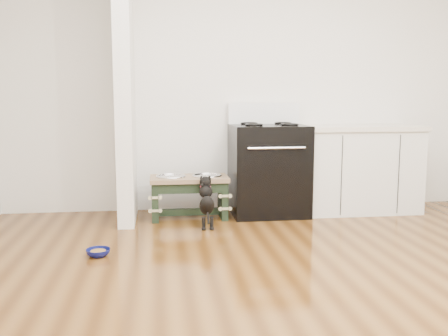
# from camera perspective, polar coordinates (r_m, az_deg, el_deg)

# --- Properties ---
(ground) EXTENTS (5.00, 5.00, 0.00)m
(ground) POSITION_cam_1_polar(r_m,az_deg,el_deg) (3.18, 9.12, -14.14)
(ground) COLOR #44250C
(ground) RESTS_ON ground
(room_shell) EXTENTS (5.00, 5.00, 5.00)m
(room_shell) POSITION_cam_1_polar(r_m,az_deg,el_deg) (2.98, 9.84, 16.16)
(room_shell) COLOR silver
(room_shell) RESTS_ON ground
(partition_wall) EXTENTS (0.15, 0.80, 2.70)m
(partition_wall) POSITION_cam_1_polar(r_m,az_deg,el_deg) (4.93, -11.26, 9.69)
(partition_wall) COLOR silver
(partition_wall) RESTS_ON ground
(oven_range) EXTENTS (0.76, 0.69, 1.14)m
(oven_range) POSITION_cam_1_polar(r_m,az_deg,el_deg) (5.15, 5.09, -0.00)
(oven_range) COLOR black
(oven_range) RESTS_ON ground
(cabinet_run) EXTENTS (1.24, 0.64, 0.91)m
(cabinet_run) POSITION_cam_1_polar(r_m,az_deg,el_deg) (5.46, 15.13, -0.05)
(cabinet_run) COLOR silver
(cabinet_run) RESTS_ON ground
(dog_feeder) EXTENTS (0.77, 0.41, 0.44)m
(dog_feeder) POSITION_cam_1_polar(r_m,az_deg,el_deg) (4.96, -4.00, -2.37)
(dog_feeder) COLOR black
(dog_feeder) RESTS_ON ground
(puppy) EXTENTS (0.13, 0.40, 0.47)m
(puppy) POSITION_cam_1_polar(r_m,az_deg,el_deg) (4.64, -2.03, -3.64)
(puppy) COLOR black
(puppy) RESTS_ON ground
(floor_bowl) EXTENTS (0.23, 0.23, 0.06)m
(floor_bowl) POSITION_cam_1_polar(r_m,az_deg,el_deg) (3.95, -14.19, -9.35)
(floor_bowl) COLOR #0B104E
(floor_bowl) RESTS_ON ground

